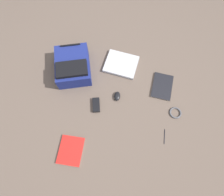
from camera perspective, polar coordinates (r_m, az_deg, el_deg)
name	(u,v)px	position (r m, az deg, el deg)	size (l,w,h in m)	color
ground_plane	(115,100)	(1.71, 1.05, -0.78)	(3.95, 3.95, 0.00)	brown
backpack	(73,66)	(1.81, -12.31, 9.88)	(0.36, 0.43, 0.19)	navy
laptop	(121,64)	(1.87, 2.92, 10.73)	(0.39, 0.36, 0.03)	#929296
book_comic	(162,86)	(1.82, 15.69, 3.62)	(0.26, 0.32, 0.02)	silver
book_blue	(71,150)	(1.63, -12.98, -15.98)	(0.24, 0.28, 0.02)	silver
computer_mouse	(117,96)	(1.70, 1.66, 0.59)	(0.06, 0.09, 0.04)	black
cable_coil	(175,113)	(1.76, 19.55, -4.47)	(0.11, 0.11, 0.01)	#4C4C51
power_brick	(96,105)	(1.68, -5.06, -2.22)	(0.06, 0.14, 0.03)	black
pen_black	(165,136)	(1.68, 16.38, -11.66)	(0.01, 0.01, 0.13)	black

